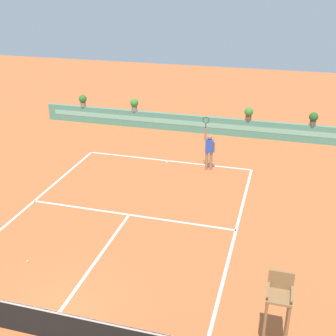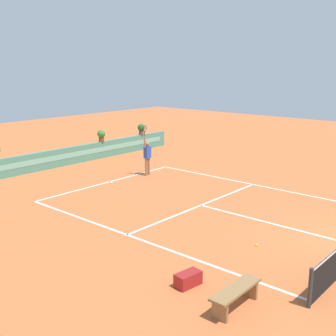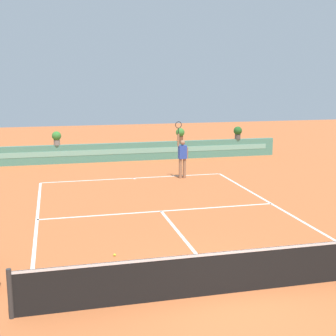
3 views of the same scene
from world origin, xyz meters
The scene contains 11 objects.
ground_plane centered at (0.00, 6.00, 0.00)m, with size 60.00×60.00×0.00m, color #BC6033.
court_lines centered at (0.00, 6.72, 0.00)m, with size 8.32×11.94×0.01m.
net centered at (0.00, 0.00, 0.51)m, with size 8.92×0.10×1.00m.
back_wall_barrier centered at (0.00, 16.39, 0.50)m, with size 18.00×0.21×1.00m.
umpire_chair centered at (5.70, 1.26, 1.34)m, with size 0.60×0.60×2.14m.
tennis_player centered at (2.14, 11.39, 1.05)m, with size 0.62×0.25×2.58m.
tennis_ball_near_baseline centered at (-2.09, 2.69, 0.03)m, with size 0.07×0.07×0.07m, color #CCE033.
potted_plant_far_right centered at (6.82, 16.39, 1.41)m, with size 0.48×0.48×0.72m.
potted_plant_left centered at (-3.31, 16.39, 1.41)m, with size 0.48×0.48×0.72m.
potted_plant_far_left centered at (-6.64, 16.39, 1.41)m, with size 0.48×0.48×0.72m.
potted_plant_right centered at (3.40, 16.39, 1.41)m, with size 0.48×0.48×0.72m.
Camera 1 is at (5.38, -7.25, 8.50)m, focal length 46.79 mm.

